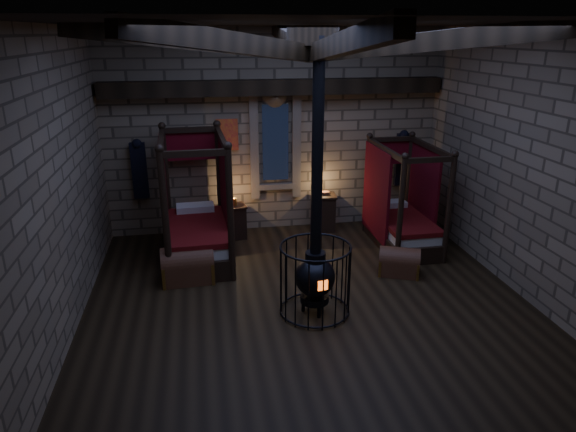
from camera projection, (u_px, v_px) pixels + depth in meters
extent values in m
cube|color=black|center=(309.00, 303.00, 8.20)|extent=(7.00, 7.00, 0.01)
cube|color=#847054|center=(275.00, 133.00, 10.74)|extent=(7.00, 0.02, 4.20)
cube|color=#847054|center=(400.00, 287.00, 4.25)|extent=(7.00, 0.02, 4.20)
cube|color=#847054|center=(57.00, 188.00, 6.92)|extent=(0.02, 7.00, 4.20)
cube|color=#847054|center=(528.00, 166.00, 8.06)|extent=(0.02, 7.00, 4.20)
cube|color=black|center=(313.00, 23.00, 6.78)|extent=(7.00, 7.00, 0.01)
cube|color=black|center=(276.00, 87.00, 10.25)|extent=(6.86, 0.35, 0.30)
cylinder|color=black|center=(313.00, 35.00, 6.83)|extent=(0.70, 0.70, 0.25)
cube|color=black|center=(275.00, 143.00, 10.76)|extent=(0.55, 0.04, 1.60)
cube|color=maroon|center=(227.00, 135.00, 10.54)|extent=(0.45, 0.03, 0.65)
cube|color=black|center=(139.00, 171.00, 10.35)|extent=(0.30, 0.10, 1.15)
cube|color=black|center=(402.00, 160.00, 11.26)|extent=(0.30, 0.10, 1.15)
cube|color=black|center=(199.00, 249.00, 9.79)|extent=(1.23, 2.25, 0.38)
cube|color=beige|center=(198.00, 234.00, 9.69)|extent=(1.09, 2.08, 0.23)
cube|color=maroon|center=(197.00, 227.00, 9.64)|extent=(1.16, 2.12, 0.11)
cube|color=beige|center=(195.00, 208.00, 10.34)|extent=(0.76, 0.40, 0.15)
cube|color=#5B070F|center=(191.00, 145.00, 10.19)|extent=(1.17, 0.10, 0.58)
cylinder|color=black|center=(166.00, 222.00, 8.38)|extent=(0.12, 0.12, 2.34)
cylinder|color=black|center=(167.00, 186.00, 10.33)|extent=(0.12, 0.12, 2.34)
cylinder|color=black|center=(231.00, 217.00, 8.58)|extent=(0.12, 0.12, 2.34)
cylinder|color=black|center=(220.00, 183.00, 10.54)|extent=(0.12, 0.12, 2.34)
cube|color=#5B070F|center=(164.00, 194.00, 9.62)|extent=(0.12, 1.59, 2.07)
cube|color=#5B070F|center=(224.00, 191.00, 9.84)|extent=(0.12, 1.59, 2.07)
cube|color=black|center=(401.00, 238.00, 10.38)|extent=(1.02, 1.94, 0.33)
cube|color=beige|center=(402.00, 226.00, 10.29)|extent=(0.90, 1.79, 0.20)
cube|color=maroon|center=(403.00, 220.00, 10.25)|extent=(0.96, 1.83, 0.09)
cube|color=beige|center=(390.00, 204.00, 10.87)|extent=(0.65, 0.33, 0.13)
cube|color=#5B070F|center=(390.00, 152.00, 10.74)|extent=(1.02, 0.05, 0.51)
cylinder|color=black|center=(400.00, 214.00, 9.15)|extent=(0.10, 0.10, 2.04)
cylinder|color=black|center=(367.00, 186.00, 10.87)|extent=(0.10, 0.10, 2.04)
cylinder|color=black|center=(449.00, 211.00, 9.31)|extent=(0.10, 0.10, 2.04)
cylinder|color=black|center=(408.00, 183.00, 11.03)|extent=(0.10, 0.10, 2.04)
cube|color=#5B070F|center=(376.00, 192.00, 10.25)|extent=(0.06, 1.39, 1.81)
cube|color=#5B070F|center=(422.00, 190.00, 10.42)|extent=(0.06, 1.39, 1.81)
cube|color=#562F1B|center=(188.00, 271.00, 8.89)|extent=(0.91, 0.58, 0.37)
cylinder|color=#562F1B|center=(187.00, 261.00, 8.83)|extent=(0.91, 0.58, 0.54)
cube|color=#B38837|center=(164.00, 273.00, 8.81)|extent=(0.08, 0.56, 0.39)
cube|color=#B38837|center=(212.00, 269.00, 8.98)|extent=(0.08, 0.56, 0.39)
cube|color=#562F1B|center=(399.00, 267.00, 9.15)|extent=(0.81, 0.66, 0.29)
cylinder|color=#562F1B|center=(399.00, 259.00, 9.10)|extent=(0.81, 0.66, 0.43)
cube|color=#B38837|center=(380.00, 265.00, 9.22)|extent=(0.21, 0.43, 0.31)
cube|color=#B38837|center=(418.00, 268.00, 9.09)|extent=(0.21, 0.43, 0.31)
cube|color=black|center=(235.00, 222.00, 10.72)|extent=(0.46, 0.45, 0.68)
cube|color=black|center=(234.00, 206.00, 10.60)|extent=(0.51, 0.49, 0.04)
cylinder|color=#B38837|center=(234.00, 202.00, 10.57)|extent=(0.10, 0.10, 0.16)
cube|color=black|center=(324.00, 213.00, 11.13)|extent=(0.50, 0.48, 0.76)
cube|color=black|center=(324.00, 196.00, 11.00)|extent=(0.54, 0.53, 0.04)
cube|color=#562F1B|center=(324.00, 193.00, 10.98)|extent=(0.21, 0.16, 0.05)
cylinder|color=black|center=(315.00, 298.00, 7.87)|extent=(0.44, 0.44, 0.11)
sphere|color=black|center=(315.00, 277.00, 7.75)|extent=(0.61, 0.61, 0.61)
cylinder|color=black|center=(315.00, 257.00, 7.64)|extent=(0.31, 0.31, 0.15)
cube|color=#FF5914|center=(323.00, 285.00, 7.49)|extent=(0.15, 0.05, 0.15)
cylinder|color=black|center=(317.00, 152.00, 7.10)|extent=(0.16, 0.16, 3.06)
torus|color=black|center=(314.00, 309.00, 7.94)|extent=(1.08, 1.08, 0.03)
torus|color=black|center=(316.00, 247.00, 7.58)|extent=(1.08, 1.08, 0.03)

